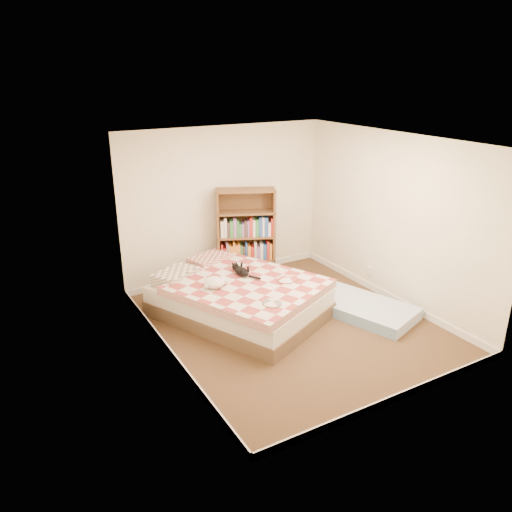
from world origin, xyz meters
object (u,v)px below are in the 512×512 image
floor_mattress (352,304)px  white_dog (215,282)px  bed (238,297)px  black_cat (241,271)px  bookshelf (245,248)px

floor_mattress → white_dog: size_ratio=4.67×
bed → black_cat: black_cat is taller
black_cat → white_dog: white_dog is taller
bookshelf → white_dog: size_ratio=3.97×
floor_mattress → black_cat: (-1.39, 0.84, 0.52)m
bookshelf → black_cat: (-0.55, -0.88, 0.03)m
floor_mattress → bookshelf: bearing=96.9°
white_dog → floor_mattress: bearing=-53.3°
black_cat → white_dog: size_ratio=1.43×
black_cat → white_dog: (-0.51, -0.23, 0.02)m
bed → white_dog: white_dog is taller
bookshelf → floor_mattress: bearing=-40.2°
bookshelf → black_cat: bookshelf is taller
bed → white_dog: 0.52m
floor_mattress → black_cat: 1.70m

